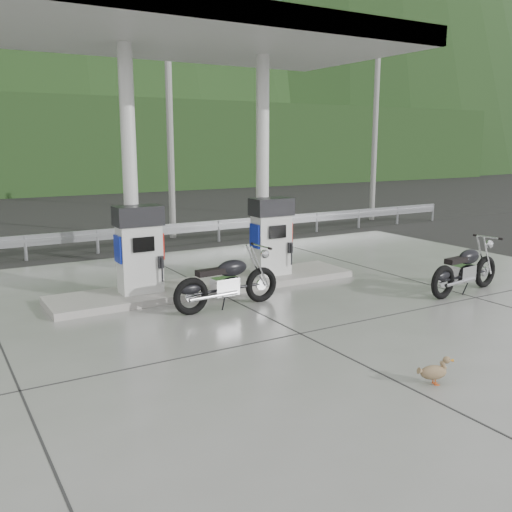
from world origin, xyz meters
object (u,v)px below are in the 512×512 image
motorcycle_left (227,282)px  motorcycle_right (465,270)px  gas_pump_left (139,250)px  duck (433,373)px  gas_pump_right (271,237)px

motorcycle_left → motorcycle_right: bearing=-20.8°
gas_pump_left → motorcycle_right: bearing=-26.3°
gas_pump_left → duck: (1.96, -6.12, -0.88)m
gas_pump_left → duck: bearing=-72.3°
gas_pump_left → motorcycle_left: size_ratio=0.83×
gas_pump_left → gas_pump_right: same height
motorcycle_left → motorcycle_right: (4.97, -1.60, -0.01)m
duck → motorcycle_right: bearing=55.0°
gas_pump_left → gas_pump_right: bearing=0.0°
motorcycle_left → gas_pump_left: bearing=127.2°
gas_pump_left → duck: 6.48m
gas_pump_right → duck: size_ratio=3.92×
gas_pump_left → motorcycle_right: size_ratio=0.84×
motorcycle_left → motorcycle_right: motorcycle_left is taller
gas_pump_right → duck: 6.30m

